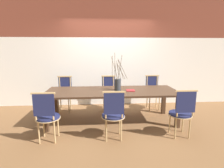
# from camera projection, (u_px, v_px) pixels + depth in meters

# --- Properties ---
(ground_plane) EXTENTS (16.00, 16.00, 0.00)m
(ground_plane) POSITION_uv_depth(u_px,v_px,m) (112.00, 121.00, 4.04)
(ground_plane) COLOR brown
(wall_rear) EXTENTS (12.00, 0.06, 3.20)m
(wall_rear) POSITION_uv_depth(u_px,v_px,m) (109.00, 51.00, 5.07)
(wall_rear) COLOR white
(wall_rear) RESTS_ON ground_plane
(dining_table) EXTENTS (2.92, 1.05, 0.72)m
(dining_table) POSITION_uv_depth(u_px,v_px,m) (112.00, 94.00, 3.91)
(dining_table) COLOR #422B1C
(dining_table) RESTS_ON ground_plane
(chair_near_leftend) EXTENTS (0.43, 0.43, 0.93)m
(chair_near_leftend) POSITION_uv_depth(u_px,v_px,m) (47.00, 115.00, 3.05)
(chair_near_leftend) COLOR #1E234C
(chair_near_leftend) RESTS_ON ground_plane
(chair_near_left) EXTENTS (0.43, 0.43, 0.93)m
(chair_near_left) POSITION_uv_depth(u_px,v_px,m) (113.00, 113.00, 3.13)
(chair_near_left) COLOR #1E234C
(chair_near_left) RESTS_ON ground_plane
(chair_near_center) EXTENTS (0.43, 0.43, 0.93)m
(chair_near_center) POSITION_uv_depth(u_px,v_px,m) (182.00, 112.00, 3.22)
(chair_near_center) COLOR #1E234C
(chair_near_center) RESTS_ON ground_plane
(chair_far_leftend) EXTENTS (0.43, 0.43, 0.93)m
(chair_far_leftend) POSITION_uv_depth(u_px,v_px,m) (65.00, 93.00, 4.67)
(chair_far_leftend) COLOR #1E234C
(chair_far_leftend) RESTS_ON ground_plane
(chair_far_left) EXTENTS (0.43, 0.43, 0.93)m
(chair_far_left) POSITION_uv_depth(u_px,v_px,m) (109.00, 92.00, 4.75)
(chair_far_left) COLOR #1E234C
(chair_far_left) RESTS_ON ground_plane
(chair_far_center) EXTENTS (0.43, 0.43, 0.93)m
(chair_far_center) POSITION_uv_depth(u_px,v_px,m) (153.00, 91.00, 4.83)
(chair_far_center) COLOR #1E234C
(chair_far_center) RESTS_ON ground_plane
(vase_centerpiece) EXTENTS (0.36, 0.35, 0.84)m
(vase_centerpiece) POSITION_uv_depth(u_px,v_px,m) (118.00, 84.00, 3.90)
(vase_centerpiece) COLOR #33383D
(vase_centerpiece) RESTS_ON dining_table
(book_stack) EXTENTS (0.20, 0.21, 0.02)m
(book_stack) POSITION_uv_depth(u_px,v_px,m) (131.00, 90.00, 3.88)
(book_stack) COLOR maroon
(book_stack) RESTS_ON dining_table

